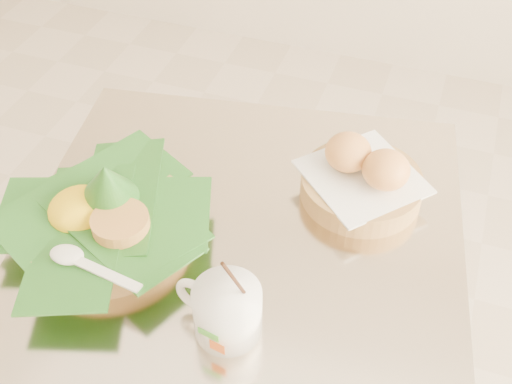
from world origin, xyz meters
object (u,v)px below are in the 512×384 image
(bread_basket, at_px, (363,178))
(coffee_mug, at_px, (226,309))
(cafe_table, at_px, (242,317))
(rice_basket, at_px, (104,215))

(bread_basket, height_order, coffee_mug, coffee_mug)
(cafe_table, xyz_separation_m, bread_basket, (0.16, 0.16, 0.26))
(coffee_mug, bearing_deg, cafe_table, 103.98)
(rice_basket, height_order, coffee_mug, rice_basket)
(rice_basket, bearing_deg, coffee_mug, -22.74)
(bread_basket, xyz_separation_m, coffee_mug, (-0.12, -0.32, 0.01))
(cafe_table, height_order, bread_basket, bread_basket)
(rice_basket, distance_m, bread_basket, 0.42)
(cafe_table, relative_size, rice_basket, 2.46)
(cafe_table, bearing_deg, rice_basket, -162.39)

